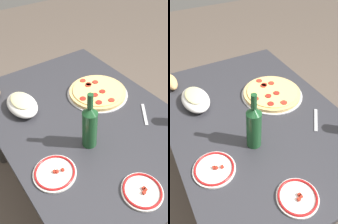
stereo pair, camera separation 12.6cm
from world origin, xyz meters
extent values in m
plane|color=brown|center=(0.00, 0.00, 0.00)|extent=(8.00, 8.00, 0.00)
cube|color=#2D2D33|center=(0.00, 0.00, 0.70)|extent=(1.27, 0.90, 0.03)
cylinder|color=#33302D|center=(-0.58, -0.39, 0.34)|extent=(0.07, 0.07, 0.68)
cylinder|color=#33302D|center=(-0.58, 0.39, 0.34)|extent=(0.07, 0.07, 0.68)
cylinder|color=#B7B7BC|center=(-0.11, 0.18, 0.72)|extent=(0.36, 0.36, 0.01)
cylinder|color=#DBB26B|center=(-0.11, 0.18, 0.73)|extent=(0.34, 0.34, 0.02)
cylinder|color=#EACC75|center=(-0.11, 0.18, 0.74)|extent=(0.30, 0.30, 0.01)
cylinder|color=maroon|center=(-0.08, 0.19, 0.74)|extent=(0.04, 0.04, 0.00)
cylinder|color=#B22D1E|center=(0.01, 0.18, 0.74)|extent=(0.04, 0.04, 0.00)
cylinder|color=#B22D1E|center=(-0.18, 0.22, 0.74)|extent=(0.04, 0.04, 0.00)
cylinder|color=maroon|center=(-0.02, 0.11, 0.74)|extent=(0.04, 0.04, 0.00)
cylinder|color=maroon|center=(-0.08, 0.14, 0.74)|extent=(0.04, 0.04, 0.00)
cylinder|color=maroon|center=(-0.19, 0.17, 0.74)|extent=(0.04, 0.04, 0.00)
cylinder|color=#B22D1E|center=(-0.24, 0.16, 0.74)|extent=(0.04, 0.04, 0.00)
cylinder|color=#B22D1E|center=(-0.18, 0.16, 0.74)|extent=(0.04, 0.04, 0.00)
cylinder|color=maroon|center=(-0.09, 0.06, 0.74)|extent=(0.04, 0.04, 0.00)
ellipsoid|color=white|center=(-0.24, -0.24, 0.75)|extent=(0.24, 0.15, 0.07)
ellipsoid|color=#AD2819|center=(-0.24, -0.24, 0.76)|extent=(0.20, 0.12, 0.03)
ellipsoid|color=beige|center=(-0.24, -0.24, 0.78)|extent=(0.17, 0.10, 0.02)
cylinder|color=#194723|center=(0.17, -0.09, 0.81)|extent=(0.07, 0.07, 0.20)
cone|color=#194723|center=(0.17, -0.09, 0.93)|extent=(0.07, 0.07, 0.03)
cylinder|color=#194723|center=(0.17, -0.09, 0.98)|extent=(0.03, 0.03, 0.07)
cylinder|color=white|center=(0.22, -0.31, 0.72)|extent=(0.19, 0.19, 0.01)
torus|color=red|center=(0.22, -0.31, 0.73)|extent=(0.17, 0.17, 0.01)
cube|color=#AD2819|center=(0.22, -0.31, 0.73)|extent=(0.01, 0.01, 0.01)
cube|color=#AD2819|center=(0.23, -0.28, 0.73)|extent=(0.01, 0.01, 0.01)
cube|color=#AD2819|center=(0.23, -0.30, 0.73)|extent=(0.01, 0.01, 0.01)
cylinder|color=white|center=(0.50, -0.07, 0.72)|extent=(0.17, 0.17, 0.01)
torus|color=red|center=(0.50, -0.07, 0.73)|extent=(0.16, 0.16, 0.01)
cube|color=#AD2819|center=(0.50, -0.06, 0.73)|extent=(0.01, 0.01, 0.01)
cube|color=#AD2819|center=(0.51, -0.06, 0.73)|extent=(0.01, 0.01, 0.01)
cube|color=#AD2819|center=(0.51, -0.08, 0.73)|extent=(0.01, 0.01, 0.01)
ellipsoid|color=tan|center=(-0.49, -0.32, 0.74)|extent=(0.17, 0.07, 0.06)
cube|color=#B7B7BC|center=(0.18, 0.28, 0.72)|extent=(0.14, 0.12, 0.00)
camera|label=1|loc=(0.76, -0.55, 1.59)|focal=38.01mm
camera|label=2|loc=(0.83, -0.44, 1.59)|focal=38.01mm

